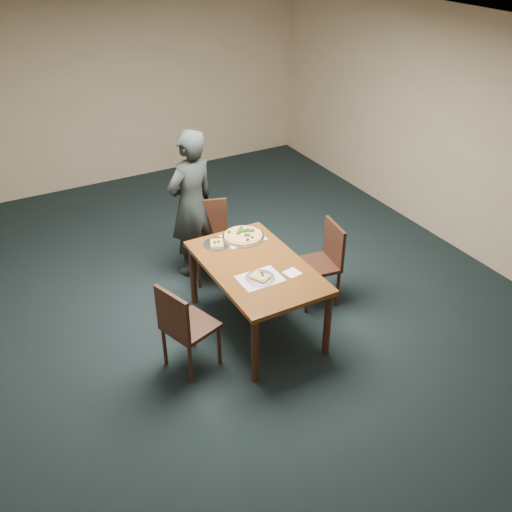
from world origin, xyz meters
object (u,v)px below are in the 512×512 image
chair_right (324,259)px  pizza_pan (243,235)px  dining_table (256,273)px  diner (192,204)px  slice_plate_near (260,277)px  slice_plate_far (217,244)px  chair_left (183,324)px  chair_far (211,235)px

chair_right → pizza_pan: size_ratio=2.05×
dining_table → pizza_pan: 0.56m
diner → pizza_pan: bearing=91.1°
slice_plate_near → slice_plate_far: bearing=96.6°
chair_right → pizza_pan: chair_right is taller
diner → slice_plate_far: size_ratio=6.20×
dining_table → slice_plate_near: slice_plate_near is taller
pizza_pan → slice_plate_near: (-0.22, -0.76, -0.01)m
diner → slice_plate_near: size_ratio=6.20×
chair_left → pizza_pan: size_ratio=2.05×
dining_table → slice_plate_near: size_ratio=5.36×
chair_far → chair_left: 1.62m
pizza_pan → slice_plate_near: bearing=-106.2°
dining_table → chair_right: chair_right is taller
dining_table → pizza_pan: bearing=75.3°
chair_far → slice_plate_near: size_ratio=3.25×
slice_plate_near → slice_plate_far: 0.76m
pizza_pan → chair_far: bearing=101.3°
diner → chair_left: bearing=45.9°
chair_far → chair_left: bearing=-106.4°
chair_far → chair_right: size_ratio=1.00×
dining_table → chair_left: (-0.87, -0.23, -0.14)m
pizza_pan → slice_plate_far: bearing=-179.4°
dining_table → diner: size_ratio=0.86×
dining_table → slice_plate_far: size_ratio=5.36×
chair_left → diner: diner is taller
chair_right → diner: size_ratio=0.52×
slice_plate_far → dining_table: bearing=-72.3°
chair_right → slice_plate_near: 1.03m
dining_table → diner: 1.31m
chair_far → slice_plate_near: bearing=-77.2°
slice_plate_far → chair_left: bearing=-132.7°
chair_far → pizza_pan: chair_far is taller
chair_far → diner: bearing=146.4°
dining_table → chair_left: chair_left is taller
slice_plate_near → pizza_pan: bearing=73.8°
chair_far → chair_right: bearing=-33.6°
chair_right → dining_table: bearing=-76.0°
chair_far → slice_plate_near: chair_far is taller
dining_table → slice_plate_near: bearing=-109.8°
diner → pizza_pan: 0.80m
dining_table → slice_plate_near: (-0.08, -0.23, 0.11)m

